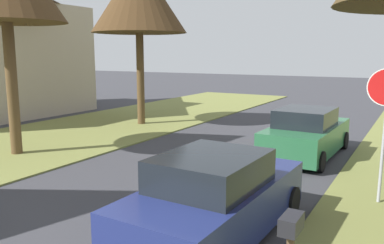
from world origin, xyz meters
name	(u,v)px	position (x,y,z in m)	size (l,w,h in m)	color
parked_sedan_navy	(216,198)	(2.32, 5.68, 0.72)	(2.06, 4.45, 1.57)	navy
parked_sedan_green	(306,134)	(2.25, 12.41, 0.72)	(2.06, 4.45, 1.57)	#28663D
curbside_mailbox	(291,235)	(4.11, 4.20, 1.06)	(0.22, 0.44, 1.27)	brown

